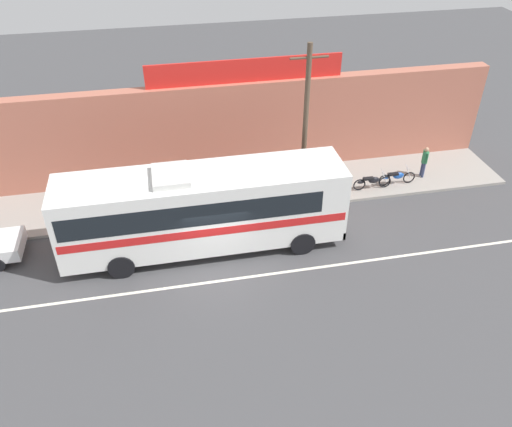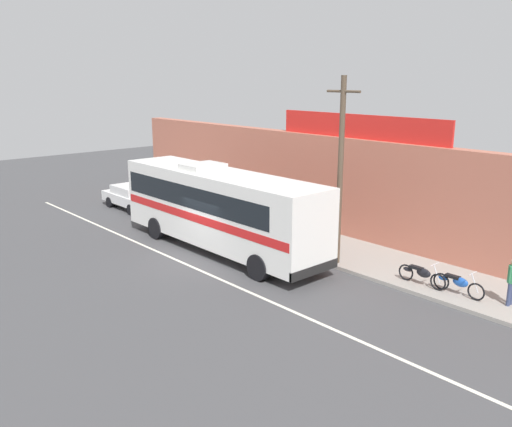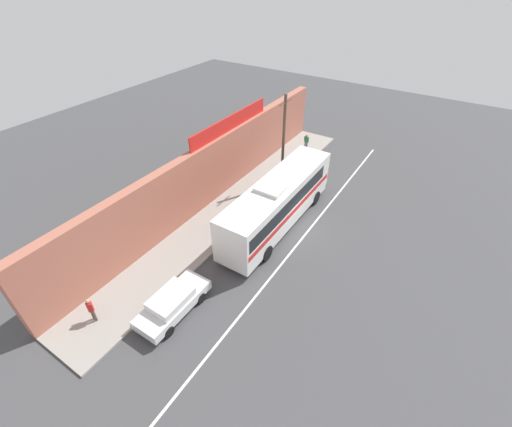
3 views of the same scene
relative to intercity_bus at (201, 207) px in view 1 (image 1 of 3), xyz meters
name	(u,v)px [view 1 (image 1 of 3)]	position (x,y,z in m)	size (l,w,h in m)	color
ground_plane	(219,267)	(0.43, -1.43, -2.07)	(70.00, 70.00, 0.00)	#444447
sidewalk_slab	(203,196)	(0.43, 3.77, -2.00)	(30.00, 3.60, 0.14)	gray
storefront_facade	(196,133)	(0.43, 5.92, 0.33)	(30.00, 0.70, 4.80)	#B26651
storefront_billboard	(246,71)	(2.96, 5.92, 3.28)	(9.31, 0.12, 1.10)	red
road_center_stripe	(222,281)	(0.43, -2.23, -2.06)	(30.00, 0.14, 0.01)	silver
intercity_bus	(201,207)	(0.00, 0.00, 0.00)	(11.44, 2.66, 3.78)	white
utility_pole	(305,127)	(4.89, 2.34, 1.95)	(1.60, 0.22, 7.48)	brown
motorcycle_black	(396,177)	(9.89, 2.86, -1.50)	(1.92, 0.56, 0.94)	black
motorcycle_red	(372,181)	(8.55, 2.70, -1.50)	(1.94, 0.56, 0.94)	black
pedestrian_far_left	(425,160)	(11.51, 3.32, -0.97)	(0.30, 0.48, 1.64)	navy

